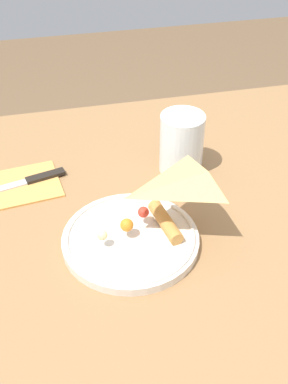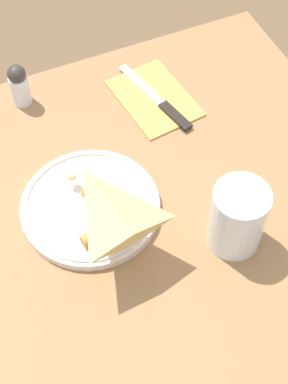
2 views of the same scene
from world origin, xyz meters
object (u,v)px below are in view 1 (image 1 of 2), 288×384
object	(u,v)px
dining_table	(182,248)
napkin_folded	(14,187)
butter_knife	(19,183)
milk_glass	(181,145)
plate_pizza	(131,237)

from	to	relation	value
dining_table	napkin_folded	distance (m)	0.36
butter_knife	dining_table	bearing A→B (deg)	142.48
milk_glass	napkin_folded	distance (m)	0.35
milk_glass	butter_knife	distance (m)	0.34
dining_table	napkin_folded	world-z (taller)	napkin_folded
milk_glass	butter_knife	bearing A→B (deg)	-2.54
napkin_folded	plate_pizza	bearing A→B (deg)	133.22
milk_glass	napkin_folded	size ratio (longest dim) A/B	0.65
napkin_folded	butter_knife	size ratio (longest dim) A/B	0.90
dining_table	milk_glass	xyz separation A→B (m)	(-0.03, -0.12, 0.17)
dining_table	butter_knife	xyz separation A→B (m)	(0.31, -0.14, 0.12)
plate_pizza	milk_glass	size ratio (longest dim) A/B	1.89
plate_pizza	napkin_folded	xyz separation A→B (m)	(0.19, -0.21, -0.01)
dining_table	milk_glass	size ratio (longest dim) A/B	7.60
napkin_folded	butter_knife	xyz separation A→B (m)	(-0.01, -0.00, 0.00)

